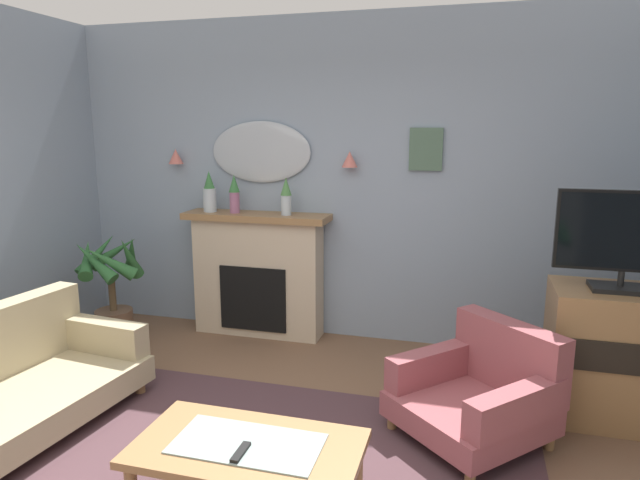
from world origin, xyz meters
TOP-DOWN VIEW (x-y plane):
  - wall_back at (0.00, 2.62)m, footprint 6.21×0.10m
  - fireplace at (-0.80, 2.40)m, footprint 1.36×0.36m
  - mantel_vase_left at (-1.25, 2.37)m, footprint 0.12×0.12m
  - mantel_vase_centre at (-1.00, 2.37)m, footprint 0.10×0.10m
  - mantel_vase_right at (-0.50, 2.37)m, footprint 0.10×0.10m
  - wall_mirror at (-0.80, 2.54)m, footprint 0.96×0.06m
  - wall_sconce_left at (-1.65, 2.49)m, footprint 0.14×0.14m
  - wall_sconce_right at (0.05, 2.49)m, footprint 0.14×0.14m
  - framed_picture at (0.70, 2.55)m, footprint 0.28×0.03m
  - coffee_table at (0.13, -0.06)m, footprint 1.10×0.60m
  - tv_remote at (0.13, -0.15)m, footprint 0.04×0.16m
  - armchair_by_coffee_table at (1.23, 1.10)m, footprint 1.14×1.15m
  - tv_cabinet at (2.06, 1.56)m, footprint 0.80×0.57m
  - tv_flatscreen at (2.06, 1.54)m, footprint 0.84×0.24m
  - potted_plant_tall_palm at (-2.01, 1.86)m, footprint 0.67×0.66m

SIDE VIEW (x-z plane):
  - armchair_by_coffee_table at x=1.23m, z-range -0.05..0.66m
  - coffee_table at x=0.13m, z-range 0.16..0.61m
  - tv_cabinet at x=2.06m, z-range 0.00..0.90m
  - tv_remote at x=0.13m, z-range 0.44..0.46m
  - potted_plant_tall_palm at x=-2.01m, z-range 0.03..1.05m
  - fireplace at x=-0.80m, z-range -0.01..1.15m
  - tv_flatscreen at x=2.06m, z-range 0.92..1.57m
  - mantel_vase_left at x=-1.25m, z-range 1.14..1.52m
  - mantel_vase_right at x=-0.50m, z-range 1.17..1.51m
  - mantel_vase_centre at x=-1.00m, z-range 1.17..1.52m
  - wall_back at x=0.00m, z-range 0.00..2.90m
  - wall_sconce_left at x=-1.65m, z-range 1.59..1.73m
  - wall_sconce_right at x=0.05m, z-range 1.59..1.73m
  - wall_mirror at x=-0.80m, z-range 1.43..1.99m
  - framed_picture at x=0.70m, z-range 1.57..1.93m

